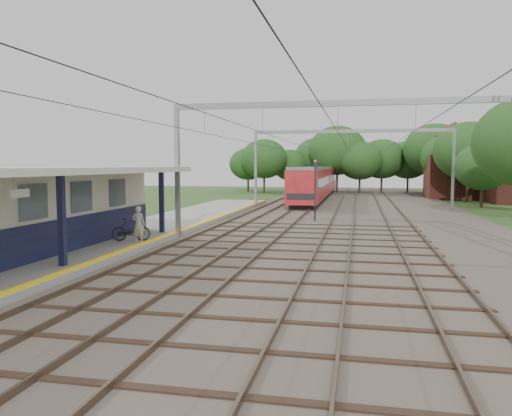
% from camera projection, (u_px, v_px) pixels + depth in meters
% --- Properties ---
extents(ground, '(160.00, 160.00, 0.00)m').
position_uv_depth(ground, '(150.00, 349.00, 10.52)').
color(ground, '#2D4C1E').
rests_on(ground, ground).
extents(ballast_bed, '(18.00, 90.00, 0.10)m').
position_uv_depth(ballast_bed, '(355.00, 214.00, 38.98)').
color(ballast_bed, '#473D33').
rests_on(ballast_bed, ground).
extents(platform, '(5.00, 52.00, 0.35)m').
position_uv_depth(platform, '(125.00, 237.00, 25.69)').
color(platform, gray).
rests_on(platform, ground).
extents(yellow_stripe, '(0.45, 52.00, 0.01)m').
position_uv_depth(yellow_stripe, '(166.00, 235.00, 25.22)').
color(yellow_stripe, yellow).
rests_on(yellow_stripe, platform).
extents(station_building, '(3.41, 18.00, 3.40)m').
position_uv_depth(station_building, '(7.00, 213.00, 18.97)').
color(station_building, beige).
rests_on(station_building, platform).
extents(canopy, '(6.40, 20.00, 3.44)m').
position_uv_depth(canopy, '(13.00, 172.00, 17.64)').
color(canopy, '#13153C').
rests_on(canopy, platform).
extents(rail_tracks, '(11.80, 88.00, 0.15)m').
position_uv_depth(rail_tracks, '(323.00, 212.00, 39.48)').
color(rail_tracks, brown).
rests_on(rail_tracks, ballast_bed).
extents(catenary_system, '(17.22, 88.00, 7.00)m').
position_uv_depth(catenary_system, '(347.00, 141.00, 34.04)').
color(catenary_system, gray).
rests_on(catenary_system, ground).
extents(tree_band, '(31.72, 30.88, 8.82)m').
position_uv_depth(tree_band, '(356.00, 157.00, 65.06)').
color(tree_band, '#382619').
rests_on(tree_band, ground).
extents(house_far, '(8.00, 6.12, 8.66)m').
position_uv_depth(house_far, '(463.00, 171.00, 57.75)').
color(house_far, brown).
rests_on(house_far, ground).
extents(person, '(0.61, 0.40, 1.67)m').
position_uv_depth(person, '(139.00, 224.00, 22.91)').
color(person, silver).
rests_on(person, platform).
extents(bicycle, '(1.85, 0.94, 1.07)m').
position_uv_depth(bicycle, '(131.00, 230.00, 23.19)').
color(bicycle, black).
rests_on(bicycle, platform).
extents(train, '(2.74, 34.12, 3.61)m').
position_uv_depth(train, '(317.00, 181.00, 57.95)').
color(train, black).
rests_on(train, ballast_bed).
extents(signal_post, '(0.30, 0.26, 4.28)m').
position_uv_depth(signal_post, '(315.00, 183.00, 33.70)').
color(signal_post, black).
rests_on(signal_post, ground).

